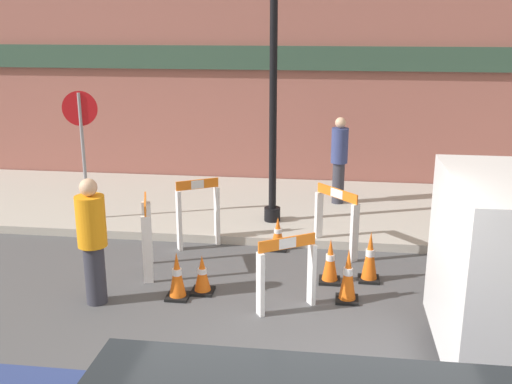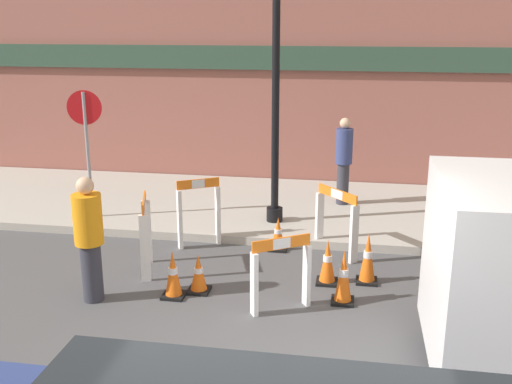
# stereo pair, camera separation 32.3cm
# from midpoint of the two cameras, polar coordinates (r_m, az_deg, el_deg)

# --- Properties ---
(sidewalk_slab) EXTENTS (18.00, 3.82, 0.14)m
(sidewalk_slab) POSITION_cam_midpoint_polar(r_m,az_deg,el_deg) (11.58, 5.65, -1.65)
(sidewalk_slab) COLOR #ADA89E
(sidewalk_slab) RESTS_ON ground_plane
(storefront_facade) EXTENTS (18.00, 0.22, 5.50)m
(storefront_facade) POSITION_cam_midpoint_polar(r_m,az_deg,el_deg) (13.04, 6.30, 12.35)
(storefront_facade) COLOR #93564C
(storefront_facade) RESTS_ON ground_plane
(stop_sign) EXTENTS (0.59, 0.15, 2.28)m
(stop_sign) POSITION_cam_midpoint_polar(r_m,az_deg,el_deg) (10.87, -17.07, 5.25)
(stop_sign) COLOR gray
(stop_sign) RESTS_ON sidewalk_slab
(barricade_0) EXTENTS (0.74, 0.54, 0.99)m
(barricade_0) POSITION_cam_midpoint_polar(r_m,az_deg,el_deg) (7.62, 1.72, -7.55)
(barricade_0) COLOR white
(barricade_0) RESTS_ON ground_plane
(barricade_1) EXTENTS (0.70, 0.74, 1.07)m
(barricade_1) POSITION_cam_midpoint_polar(r_m,az_deg,el_deg) (9.46, 6.67, -2.54)
(barricade_1) COLOR white
(barricade_1) RESTS_ON ground_plane
(barricade_2) EXTENTS (0.67, 0.47, 1.14)m
(barricade_2) POSITION_cam_midpoint_polar(r_m,az_deg,el_deg) (9.73, -6.48, -1.92)
(barricade_2) COLOR white
(barricade_2) RESTS_ON ground_plane
(barricade_3) EXTENTS (0.35, 0.76, 1.14)m
(barricade_3) POSITION_cam_midpoint_polar(r_m,az_deg,el_deg) (8.84, -11.38, -3.97)
(barricade_3) COLOR white
(barricade_3) RESTS_ON ground_plane
(traffic_cone_0) EXTENTS (0.30, 0.30, 0.65)m
(traffic_cone_0) POSITION_cam_midpoint_polar(r_m,az_deg,el_deg) (8.52, 6.00, -6.59)
(traffic_cone_0) COLOR black
(traffic_cone_0) RESTS_ON ground_plane
(traffic_cone_1) EXTENTS (0.30, 0.30, 0.74)m
(traffic_cone_1) POSITION_cam_midpoint_polar(r_m,az_deg,el_deg) (7.98, 7.60, -7.94)
(traffic_cone_1) COLOR black
(traffic_cone_1) RESTS_ON ground_plane
(traffic_cone_2) EXTENTS (0.30, 0.30, 0.54)m
(traffic_cone_2) POSITION_cam_midpoint_polar(r_m,az_deg,el_deg) (9.66, 1.13, -4.03)
(traffic_cone_2) COLOR black
(traffic_cone_2) RESTS_ON ground_plane
(traffic_cone_3) EXTENTS (0.30, 0.30, 0.65)m
(traffic_cone_3) POSITION_cam_midpoint_polar(r_m,az_deg,el_deg) (8.09, -8.67, -7.94)
(traffic_cone_3) COLOR black
(traffic_cone_3) RESTS_ON ground_plane
(traffic_cone_4) EXTENTS (0.30, 0.30, 0.74)m
(traffic_cone_4) POSITION_cam_midpoint_polar(r_m,az_deg,el_deg) (8.62, 9.74, -6.14)
(traffic_cone_4) COLOR black
(traffic_cone_4) RESTS_ON ground_plane
(traffic_cone_5) EXTENTS (0.30, 0.30, 0.54)m
(traffic_cone_5) POSITION_cam_midpoint_polar(r_m,az_deg,el_deg) (8.23, -6.27, -7.86)
(traffic_cone_5) COLOR black
(traffic_cone_5) RESTS_ON ground_plane
(person_worker) EXTENTS (0.53, 0.53, 1.69)m
(person_worker) POSITION_cam_midpoint_polar(r_m,az_deg,el_deg) (7.99, -16.45, -4.24)
(person_worker) COLOR #33333D
(person_worker) RESTS_ON ground_plane
(person_pedestrian) EXTENTS (0.40, 0.40, 1.68)m
(person_pedestrian) POSITION_cam_midpoint_polar(r_m,az_deg,el_deg) (11.54, 7.14, 3.29)
(person_pedestrian) COLOR #33333D
(person_pedestrian) RESTS_ON sidewalk_slab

